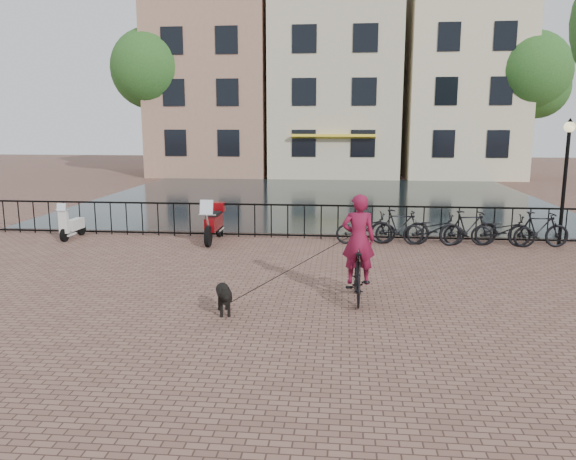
# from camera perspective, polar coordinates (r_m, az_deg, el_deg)

# --- Properties ---
(ground) EXTENTS (100.00, 100.00, 0.00)m
(ground) POSITION_cam_1_polar(r_m,az_deg,el_deg) (9.20, -1.87, -10.90)
(ground) COLOR brown
(ground) RESTS_ON ground
(canal_water) EXTENTS (20.00, 20.00, 0.00)m
(canal_water) POSITION_cam_1_polar(r_m,az_deg,el_deg) (26.02, 3.10, 3.30)
(canal_water) COLOR black
(canal_water) RESTS_ON ground
(railing) EXTENTS (20.00, 0.05, 1.02)m
(railing) POSITION_cam_1_polar(r_m,az_deg,el_deg) (16.76, 1.68, 0.86)
(railing) COLOR black
(railing) RESTS_ON ground
(canal_house_left) EXTENTS (7.50, 9.00, 12.80)m
(canal_house_left) POSITION_cam_1_polar(r_m,az_deg,el_deg) (39.54, -7.25, 15.10)
(canal_house_left) COLOR #996E59
(canal_house_left) RESTS_ON ground
(canal_house_mid) EXTENTS (8.00, 9.50, 11.80)m
(canal_house_mid) POSITION_cam_1_polar(r_m,az_deg,el_deg) (38.55, 4.84, 14.51)
(canal_house_mid) COLOR #C4B694
(canal_house_mid) RESTS_ON ground
(canal_house_right) EXTENTS (7.00, 9.00, 13.30)m
(canal_house_right) POSITION_cam_1_polar(r_m,az_deg,el_deg) (39.30, 17.02, 15.12)
(canal_house_right) COLOR beige
(canal_house_right) RESTS_ON ground
(tree_far_left) EXTENTS (5.04, 5.04, 9.27)m
(tree_far_left) POSITION_cam_1_polar(r_m,az_deg,el_deg) (37.63, -13.71, 15.61)
(tree_far_left) COLOR black
(tree_far_left) RESTS_ON ground
(tree_far_right) EXTENTS (4.76, 4.76, 8.76)m
(tree_far_right) POSITION_cam_1_polar(r_m,az_deg,el_deg) (37.21, 23.38, 14.52)
(tree_far_right) COLOR black
(tree_far_right) RESTS_ON ground
(lamp_post) EXTENTS (0.30, 0.30, 3.45)m
(lamp_post) POSITION_cam_1_polar(r_m,az_deg,el_deg) (17.21, 26.44, 6.29)
(lamp_post) COLOR black
(lamp_post) RESTS_ON ground
(cyclist) EXTENTS (0.77, 1.79, 2.44)m
(cyclist) POSITION_cam_1_polar(r_m,az_deg,el_deg) (10.89, 7.13, -2.42)
(cyclist) COLOR black
(cyclist) RESTS_ON ground
(dog) EXTENTS (0.54, 0.92, 0.59)m
(dog) POSITION_cam_1_polar(r_m,az_deg,el_deg) (10.29, -6.53, -6.83)
(dog) COLOR black
(dog) RESTS_ON ground
(motorcycle) EXTENTS (0.46, 1.91, 1.36)m
(motorcycle) POSITION_cam_1_polar(r_m,az_deg,el_deg) (16.39, -7.56, 1.17)
(motorcycle) COLOR maroon
(motorcycle) RESTS_ON ground
(scooter) EXTENTS (0.42, 1.27, 1.16)m
(scooter) POSITION_cam_1_polar(r_m,az_deg,el_deg) (17.92, -21.06, 1.03)
(scooter) COLOR silver
(scooter) RESTS_ON ground
(parked_bike_0) EXTENTS (1.79, 0.85, 0.90)m
(parked_bike_0) POSITION_cam_1_polar(r_m,az_deg,el_deg) (16.16, 7.91, 0.19)
(parked_bike_0) COLOR black
(parked_bike_0) RESTS_ON ground
(parked_bike_1) EXTENTS (1.68, 0.52, 1.00)m
(parked_bike_1) POSITION_cam_1_polar(r_m,az_deg,el_deg) (16.22, 11.27, 0.30)
(parked_bike_1) COLOR black
(parked_bike_1) RESTS_ON ground
(parked_bike_2) EXTENTS (1.74, 0.66, 0.90)m
(parked_bike_2) POSITION_cam_1_polar(r_m,az_deg,el_deg) (16.35, 14.58, 0.07)
(parked_bike_2) COLOR black
(parked_bike_2) RESTS_ON ground
(parked_bike_3) EXTENTS (1.72, 0.75, 1.00)m
(parked_bike_3) POSITION_cam_1_polar(r_m,az_deg,el_deg) (16.51, 17.84, 0.18)
(parked_bike_3) COLOR black
(parked_bike_3) RESTS_ON ground
(parked_bike_4) EXTENTS (1.77, 0.76, 0.90)m
(parked_bike_4) POSITION_cam_1_polar(r_m,az_deg,el_deg) (16.75, 21.01, -0.05)
(parked_bike_4) COLOR black
(parked_bike_4) RESTS_ON ground
(parked_bike_5) EXTENTS (1.68, 0.55, 1.00)m
(parked_bike_5) POSITION_cam_1_polar(r_m,az_deg,el_deg) (17.02, 24.10, 0.05)
(parked_bike_5) COLOR black
(parked_bike_5) RESTS_ON ground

